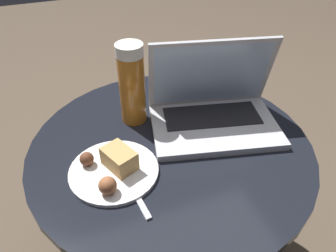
% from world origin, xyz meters
% --- Properties ---
extents(table, '(0.69, 0.69, 0.49)m').
position_xyz_m(table, '(0.00, 0.00, 0.38)').
color(table, '#515156').
rests_on(table, ground_plane).
extents(laptop, '(0.36, 0.28, 0.22)m').
position_xyz_m(laptop, '(0.13, 0.04, 0.54)').
color(laptop, silver).
rests_on(laptop, table).
extents(beer_glass, '(0.07, 0.07, 0.21)m').
position_xyz_m(beer_glass, '(-0.05, 0.13, 0.60)').
color(beer_glass, '#C6701E').
rests_on(beer_glass, table).
extents(snack_plate, '(0.20, 0.20, 0.05)m').
position_xyz_m(snack_plate, '(-0.15, -0.05, 0.51)').
color(snack_plate, white).
rests_on(snack_plate, table).
extents(fork, '(0.04, 0.19, 0.01)m').
position_xyz_m(fork, '(-0.13, -0.09, 0.50)').
color(fork, silver).
rests_on(fork, table).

